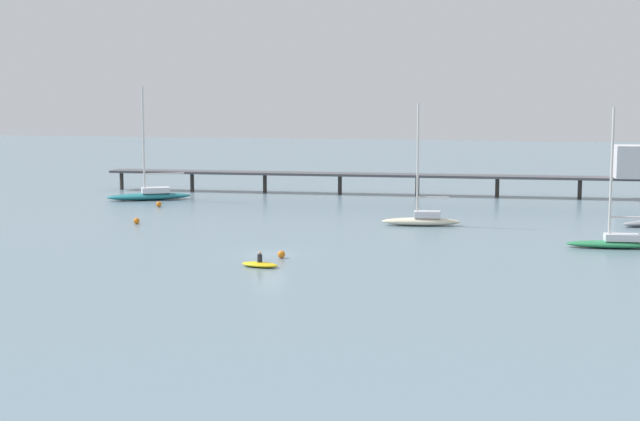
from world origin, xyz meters
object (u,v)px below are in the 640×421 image
pier (507,169)px  dinghy_yellow (260,264)px  sailboat_green (615,240)px  sailboat_teal (150,194)px  mooring_buoy_far (137,221)px  sailboat_cream (422,218)px  mooring_buoy_inner (281,254)px  mooring_buoy_outer (159,204)px

pier → dinghy_yellow: 54.23m
sailboat_green → sailboat_teal: bearing=155.6°
pier → mooring_buoy_far: 47.31m
sailboat_green → mooring_buoy_far: (-43.74, 3.53, -0.39)m
sailboat_teal → sailboat_cream: (34.50, -14.06, -0.02)m
pier → sailboat_cream: sailboat_cream is taller
dinghy_yellow → sailboat_green: bearing=30.8°
mooring_buoy_far → sailboat_cream: bearing=12.1°
mooring_buoy_far → mooring_buoy_inner: (18.98, -14.74, -0.01)m
sailboat_cream → sailboat_green: bearing=-28.6°
sailboat_teal → mooring_buoy_far: sailboat_teal is taller
mooring_buoy_far → sailboat_green: bearing=-4.6°
sailboat_cream → mooring_buoy_inner: bearing=-110.8°
sailboat_green → mooring_buoy_outer: bearing=160.3°
sailboat_green → mooring_buoy_far: 43.88m
pier → mooring_buoy_far: bearing=-134.8°
sailboat_cream → mooring_buoy_outer: 31.49m
sailboat_green → sailboat_cream: bearing=151.4°
sailboat_teal → mooring_buoy_inner: sailboat_teal is taller
pier → mooring_buoy_outer: bearing=-151.6°
pier → mooring_buoy_far: size_ratio=118.37×
pier → mooring_buoy_far: (-33.25, -33.50, -3.21)m
sailboat_teal → mooring_buoy_outer: size_ratio=22.13×
sailboat_cream → dinghy_yellow: sailboat_cream is taller
sailboat_cream → sailboat_green: sailboat_cream is taller
dinghy_yellow → mooring_buoy_inner: bearing=83.3°
sailboat_cream → mooring_buoy_inner: (-7.79, -20.46, -0.43)m
sailboat_green → dinghy_yellow: sailboat_green is taller
mooring_buoy_inner → pier: bearing=73.5°
pier → mooring_buoy_inner: 50.41m
dinghy_yellow → pier: bearing=74.2°
sailboat_green → pier: bearing=105.8°
sailboat_teal → sailboat_green: (51.47, -23.32, -0.05)m
sailboat_teal → mooring_buoy_outer: 7.47m
sailboat_teal → mooring_buoy_inner: (26.71, -34.52, -0.45)m
sailboat_green → mooring_buoy_far: bearing=175.4°
dinghy_yellow → mooring_buoy_outer: bearing=124.8°
sailboat_green → mooring_buoy_far: sailboat_green is taller
sailboat_cream → mooring_buoy_far: 27.38m
sailboat_cream → sailboat_green: 19.33m
sailboat_cream → mooring_buoy_inner: 21.90m
sailboat_green → mooring_buoy_inner: bearing=-155.7°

